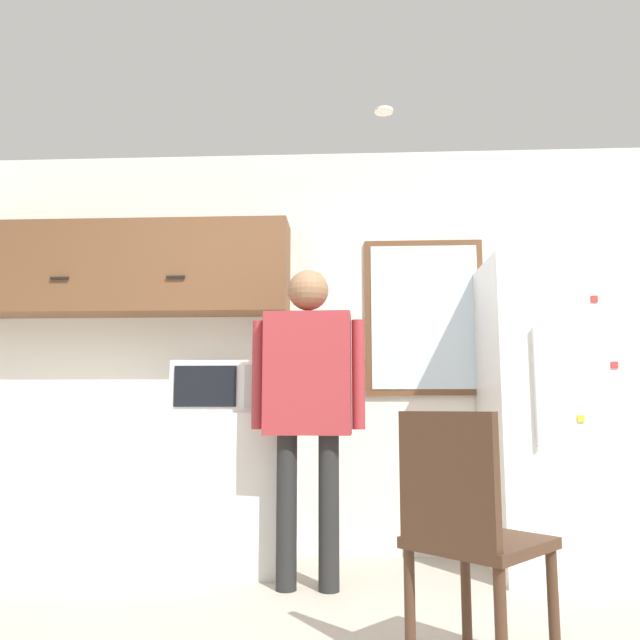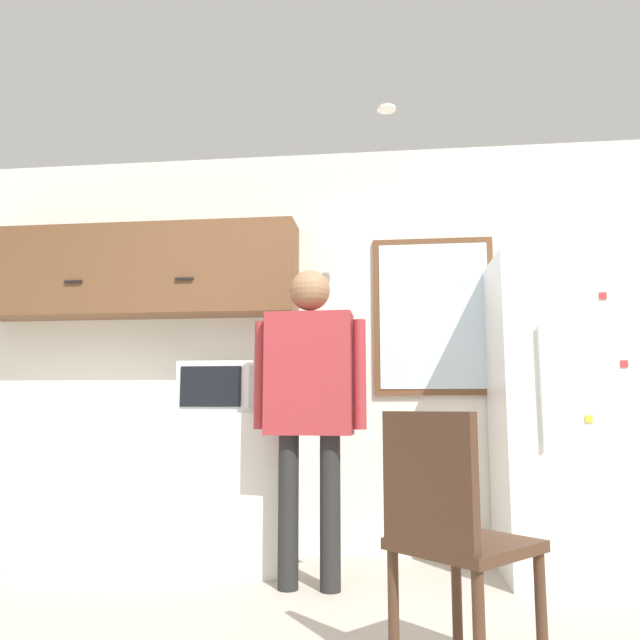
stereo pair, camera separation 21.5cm
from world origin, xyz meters
The scene contains 9 objects.
back_wall centered at (0.00, 1.98, 1.35)m, with size 6.00×0.06×2.70m.
counter centered at (-1.12, 1.64, 0.46)m, with size 2.16×0.61×0.91m.
upper_cabinets centered at (-1.12, 1.79, 1.86)m, with size 2.16×0.33×0.61m.
microwave centered at (-0.43, 1.58, 1.07)m, with size 0.52×0.41×0.30m.
person centered at (0.13, 1.19, 1.04)m, with size 0.62×0.23×1.70m.
refrigerator centered at (1.58, 1.59, 0.91)m, with size 0.80×0.73×1.82m.
chair centered at (0.77, 0.12, 0.52)m, with size 0.60×0.60×0.93m.
window centered at (0.86, 1.93, 1.54)m, with size 0.79×0.05×1.04m.
ceiling_light centered at (0.57, 1.28, 2.68)m, with size 0.11×0.11×0.01m.
Camera 2 is at (0.58, -2.19, 0.95)m, focal length 35.00 mm.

